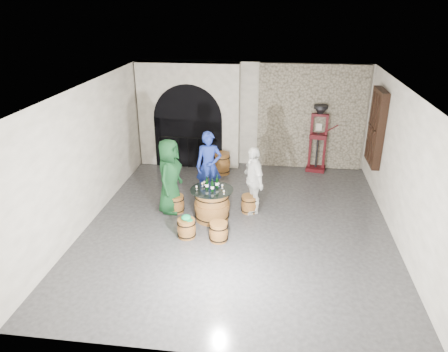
# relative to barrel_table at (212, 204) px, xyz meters

# --- Properties ---
(ground) EXTENTS (8.00, 8.00, 0.00)m
(ground) POSITION_rel_barrel_table_xyz_m (0.65, -0.19, -0.39)
(ground) COLOR #2B2B2E
(ground) RESTS_ON ground
(wall_back) EXTENTS (8.00, 0.00, 8.00)m
(wall_back) POSITION_rel_barrel_table_xyz_m (0.65, 3.81, 1.21)
(wall_back) COLOR silver
(wall_back) RESTS_ON ground
(wall_front) EXTENTS (8.00, 0.00, 8.00)m
(wall_front) POSITION_rel_barrel_table_xyz_m (0.65, -4.19, 1.21)
(wall_front) COLOR silver
(wall_front) RESTS_ON ground
(wall_left) EXTENTS (0.00, 8.00, 8.00)m
(wall_left) POSITION_rel_barrel_table_xyz_m (-2.85, -0.19, 1.21)
(wall_left) COLOR silver
(wall_left) RESTS_ON ground
(wall_right) EXTENTS (0.00, 8.00, 8.00)m
(wall_right) POSITION_rel_barrel_table_xyz_m (4.15, -0.19, 1.21)
(wall_right) COLOR silver
(wall_right) RESTS_ON ground
(ceiling) EXTENTS (8.00, 8.00, 0.00)m
(ceiling) POSITION_rel_barrel_table_xyz_m (0.65, -0.19, 2.81)
(ceiling) COLOR beige
(ceiling) RESTS_ON wall_back
(stone_facing_panel) EXTENTS (3.20, 0.12, 3.18)m
(stone_facing_panel) POSITION_rel_barrel_table_xyz_m (2.45, 3.75, 1.21)
(stone_facing_panel) COLOR #A09580
(stone_facing_panel) RESTS_ON ground
(arched_opening) EXTENTS (3.10, 0.60, 3.19)m
(arched_opening) POSITION_rel_barrel_table_xyz_m (-1.25, 3.55, 1.19)
(arched_opening) COLOR silver
(arched_opening) RESTS_ON ground
(shuttered_window) EXTENTS (0.23, 1.10, 2.00)m
(shuttered_window) POSITION_rel_barrel_table_xyz_m (4.03, 2.21, 1.41)
(shuttered_window) COLOR black
(shuttered_window) RESTS_ON wall_right
(barrel_table) EXTENTS (1.02, 1.02, 0.79)m
(barrel_table) POSITION_rel_barrel_table_xyz_m (0.00, 0.00, 0.00)
(barrel_table) COLOR brown
(barrel_table) RESTS_ON ground
(barrel_stool_left) EXTENTS (0.42, 0.42, 0.44)m
(barrel_stool_left) POSITION_rel_barrel_table_xyz_m (-0.95, 0.27, -0.17)
(barrel_stool_left) COLOR brown
(barrel_stool_left) RESTS_ON ground
(barrel_stool_far) EXTENTS (0.42, 0.42, 0.44)m
(barrel_stool_far) POSITION_rel_barrel_table_xyz_m (-0.22, 0.97, -0.17)
(barrel_stool_far) COLOR brown
(barrel_stool_far) RESTS_ON ground
(barrel_stool_right) EXTENTS (0.42, 0.42, 0.44)m
(barrel_stool_right) POSITION_rel_barrel_table_xyz_m (0.86, 0.49, -0.17)
(barrel_stool_right) COLOR brown
(barrel_stool_right) RESTS_ON ground
(barrel_stool_near_right) EXTENTS (0.42, 0.42, 0.44)m
(barrel_stool_near_right) POSITION_rel_barrel_table_xyz_m (0.29, -0.95, -0.17)
(barrel_stool_near_right) COLOR brown
(barrel_stool_near_right) RESTS_ON ground
(barrel_stool_near_left) EXTENTS (0.42, 0.42, 0.44)m
(barrel_stool_near_left) POSITION_rel_barrel_table_xyz_m (-0.44, -0.89, -0.17)
(barrel_stool_near_left) COLOR brown
(barrel_stool_near_left) RESTS_ON ground
(green_cap) EXTENTS (0.26, 0.22, 0.12)m
(green_cap) POSITION_rel_barrel_table_xyz_m (-0.43, -0.89, 0.09)
(green_cap) COLOR #0C8648
(green_cap) RESTS_ON barrel_stool_near_left
(person_green) EXTENTS (0.72, 0.99, 1.87)m
(person_green) POSITION_rel_barrel_table_xyz_m (-1.09, 0.31, 0.55)
(person_green) COLOR #0F3819
(person_green) RESTS_ON ground
(person_blue) EXTENTS (0.72, 0.52, 1.83)m
(person_blue) POSITION_rel_barrel_table_xyz_m (-0.25, 1.14, 0.53)
(person_blue) COLOR navy
(person_blue) RESTS_ON ground
(person_white) EXTENTS (0.81, 1.08, 1.71)m
(person_white) POSITION_rel_barrel_table_xyz_m (0.94, 0.53, 0.46)
(person_white) COLOR white
(person_white) RESTS_ON ground
(wine_bottle_left) EXTENTS (0.08, 0.08, 0.32)m
(wine_bottle_left) POSITION_rel_barrel_table_xyz_m (-0.12, -0.00, 0.53)
(wine_bottle_left) COLOR black
(wine_bottle_left) RESTS_ON barrel_table
(wine_bottle_center) EXTENTS (0.08, 0.08, 0.32)m
(wine_bottle_center) POSITION_rel_barrel_table_xyz_m (0.03, -0.10, 0.53)
(wine_bottle_center) COLOR black
(wine_bottle_center) RESTS_ON barrel_table
(wine_bottle_right) EXTENTS (0.08, 0.08, 0.32)m
(wine_bottle_right) POSITION_rel_barrel_table_xyz_m (0.11, 0.12, 0.53)
(wine_bottle_right) COLOR black
(wine_bottle_right) RESTS_ON barrel_table
(tasting_glass_a) EXTENTS (0.05, 0.05, 0.10)m
(tasting_glass_a) POSITION_rel_barrel_table_xyz_m (-0.36, -0.05, 0.45)
(tasting_glass_a) COLOR #AC6F21
(tasting_glass_a) RESTS_ON barrel_table
(tasting_glass_b) EXTENTS (0.05, 0.05, 0.10)m
(tasting_glass_b) POSITION_rel_barrel_table_xyz_m (0.24, 0.10, 0.45)
(tasting_glass_b) COLOR #AC6F21
(tasting_glass_b) RESTS_ON barrel_table
(tasting_glass_c) EXTENTS (0.05, 0.05, 0.10)m
(tasting_glass_c) POSITION_rel_barrel_table_xyz_m (-0.22, 0.23, 0.45)
(tasting_glass_c) COLOR #AC6F21
(tasting_glass_c) RESTS_ON barrel_table
(tasting_glass_d) EXTENTS (0.05, 0.05, 0.10)m
(tasting_glass_d) POSITION_rel_barrel_table_xyz_m (0.13, 0.19, 0.45)
(tasting_glass_d) COLOR #AC6F21
(tasting_glass_d) RESTS_ON barrel_table
(tasting_glass_e) EXTENTS (0.05, 0.05, 0.10)m
(tasting_glass_e) POSITION_rel_barrel_table_xyz_m (0.32, -0.22, 0.45)
(tasting_glass_e) COLOR #AC6F21
(tasting_glass_e) RESTS_ON barrel_table
(tasting_glass_f) EXTENTS (0.05, 0.05, 0.10)m
(tasting_glass_f) POSITION_rel_barrel_table_xyz_m (-0.25, 0.16, 0.45)
(tasting_glass_f) COLOR #AC6F21
(tasting_glass_f) RESTS_ON barrel_table
(side_barrel) EXTENTS (0.49, 0.49, 0.65)m
(side_barrel) POSITION_rel_barrel_table_xyz_m (-0.14, 2.88, -0.06)
(side_barrel) COLOR brown
(side_barrel) RESTS_ON ground
(corking_press) EXTENTS (0.86, 0.55, 2.05)m
(corking_press) POSITION_rel_barrel_table_xyz_m (2.70, 3.51, 0.80)
(corking_press) COLOR #470B12
(corking_press) RESTS_ON ground
(control_box) EXTENTS (0.18, 0.10, 0.22)m
(control_box) POSITION_rel_barrel_table_xyz_m (2.70, 3.67, 0.96)
(control_box) COLOR silver
(control_box) RESTS_ON wall_back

